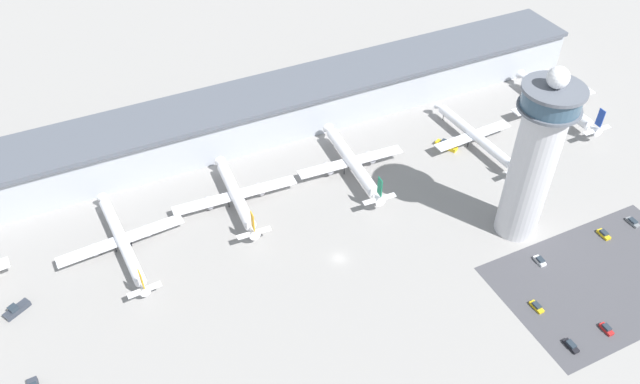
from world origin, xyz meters
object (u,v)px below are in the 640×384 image
(airplane_gate_foxtrot, at_px, (556,101))
(service_truck_catering, at_px, (446,145))
(control_tower, at_px, (535,158))
(car_silver_sedan, at_px, (571,346))
(airplane_gate_bravo, at_px, (122,241))
(airplane_gate_echo, at_px, (475,136))
(service_truck_baggage, at_px, (16,310))
(airplane_gate_charlie, at_px, (236,196))
(car_yellow_taxi, at_px, (633,222))
(airplane_gate_delta, at_px, (352,162))
(car_blue_compact, at_px, (606,329))
(car_navy_sedan, at_px, (540,261))
(car_red_hatchback, at_px, (604,234))
(car_green_van, at_px, (537,307))

(airplane_gate_foxtrot, xyz_separation_m, service_truck_catering, (-51.49, -1.03, -3.86))
(control_tower, relative_size, car_silver_sedan, 12.51)
(airplane_gate_bravo, relative_size, airplane_gate_foxtrot, 1.02)
(airplane_gate_foxtrot, distance_m, car_silver_sedan, 112.39)
(airplane_gate_echo, relative_size, airplane_gate_foxtrot, 1.03)
(airplane_gate_bravo, distance_m, airplane_gate_echo, 127.54)
(service_truck_catering, relative_size, service_truck_baggage, 1.12)
(service_truck_catering, bearing_deg, airplane_gate_foxtrot, 1.14)
(airplane_gate_charlie, distance_m, car_yellow_taxi, 127.50)
(car_silver_sedan, bearing_deg, airplane_gate_delta, 101.91)
(car_yellow_taxi, bearing_deg, car_blue_compact, -144.30)
(airplane_gate_charlie, xyz_separation_m, airplane_gate_foxtrot, (131.17, -2.71, 0.69))
(car_silver_sedan, bearing_deg, service_truck_catering, 77.49)
(airplane_gate_foxtrot, xyz_separation_m, car_blue_compact, (-58.29, -87.37, -4.18))
(control_tower, distance_m, airplane_gate_echo, 49.66)
(airplane_gate_delta, height_order, car_silver_sedan, airplane_gate_delta)
(car_navy_sedan, bearing_deg, car_yellow_taxi, 0.32)
(service_truck_catering, relative_size, car_navy_sedan, 2.02)
(car_blue_compact, bearing_deg, airplane_gate_echo, 78.64)
(airplane_gate_bravo, height_order, airplane_gate_echo, airplane_gate_echo)
(airplane_gate_foxtrot, bearing_deg, airplane_gate_delta, 179.26)
(airplane_gate_echo, relative_size, car_silver_sedan, 10.00)
(car_silver_sedan, height_order, car_yellow_taxi, car_silver_sedan)
(car_blue_compact, bearing_deg, car_silver_sedan, 179.77)
(airplane_gate_bravo, xyz_separation_m, airplane_gate_echo, (127.50, -3.15, 0.65))
(car_blue_compact, bearing_deg, airplane_gate_bravo, 142.15)
(car_red_hatchback, bearing_deg, airplane_gate_bravo, 156.67)
(car_red_hatchback, height_order, car_navy_sedan, car_red_hatchback)
(service_truck_catering, distance_m, car_silver_sedan, 88.39)
(car_yellow_taxi, distance_m, car_green_van, 51.79)
(car_silver_sedan, bearing_deg, airplane_gate_foxtrot, 51.03)
(service_truck_catering, xyz_separation_m, car_navy_sedan, (-6.55, -59.19, -0.33))
(airplane_gate_delta, distance_m, car_red_hatchback, 83.58)
(airplane_gate_bravo, bearing_deg, car_blue_compact, -37.85)
(airplane_gate_bravo, bearing_deg, airplane_gate_foxtrot, 0.42)
(airplane_gate_echo, relative_size, car_yellow_taxi, 9.73)
(control_tower, xyz_separation_m, service_truck_baggage, (-145.45, 33.26, -27.38))
(airplane_gate_echo, relative_size, service_truck_baggage, 6.06)
(control_tower, height_order, airplane_gate_charlie, control_tower)
(airplane_gate_foxtrot, bearing_deg, service_truck_catering, -178.86)
(airplane_gate_charlie, bearing_deg, airplane_gate_echo, -4.53)
(airplane_gate_foxtrot, distance_m, car_red_hatchback, 68.52)
(airplane_gate_delta, bearing_deg, airplane_gate_foxtrot, -0.74)
(airplane_gate_charlie, relative_size, car_green_van, 9.27)
(airplane_gate_foxtrot, bearing_deg, car_silver_sedan, -128.97)
(airplane_gate_foxtrot, bearing_deg, car_blue_compact, -123.71)
(service_truck_baggage, xyz_separation_m, car_green_van, (130.88, -61.10, -0.49))
(airplane_gate_bravo, distance_m, car_yellow_taxi, 160.11)
(airplane_gate_delta, bearing_deg, control_tower, -54.22)
(airplane_gate_charlie, bearing_deg, airplane_gate_foxtrot, -1.18)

